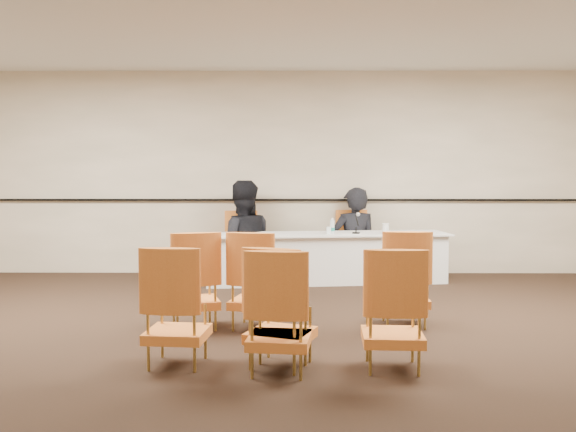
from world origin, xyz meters
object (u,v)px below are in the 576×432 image
object	(u,v)px
drinking_glass	(329,230)
aud_chair_back_mid	(281,306)
panelist_second	(242,249)
water_bottle	(332,226)
panelist_main	(354,251)
microphone	(356,223)
aud_chair_back_left	(177,305)
panel_table	(325,258)
coffee_cup	(386,229)
panelist_main_chair	(354,243)
panelist_second_chair	(242,245)
aud_chair_front_left	(194,280)
aud_chair_front_right	(404,278)
aud_chair_back_right	(393,308)
aud_chair_extra	(280,310)
aud_chair_front_mid	(256,280)

from	to	relation	value
drinking_glass	aud_chair_back_mid	distance (m)	3.79
panelist_second	water_bottle	xyz separation A→B (m)	(1.27, -0.43, 0.36)
panelist_main	microphone	xyz separation A→B (m)	(-0.04, -0.64, 0.46)
water_bottle	aud_chair_back_left	bearing A→B (deg)	-111.04
panelist_main	microphone	world-z (taller)	panelist_main
aud_chair_back_mid	panelist_main	bearing A→B (deg)	97.94
panel_table	coffee_cup	bearing A→B (deg)	-12.27
panelist_main_chair	aud_chair_back_mid	xyz separation A→B (m)	(-0.99, -4.40, 0.00)
water_bottle	drinking_glass	bearing A→B (deg)	-145.60
panelist_second_chair	aud_chair_front_left	xyz separation A→B (m)	(-0.23, -2.98, 0.00)
panel_table	water_bottle	world-z (taller)	water_bottle
panel_table	coffee_cup	world-z (taller)	coffee_cup
coffee_cup	aud_chair_front_right	world-z (taller)	aud_chair_front_right
panelist_second	panelist_second_chair	distance (m)	0.06
aud_chair_back_left	aud_chair_back_mid	size ratio (longest dim) A/B	1.00
panelist_second_chair	aud_chair_back_right	xyz separation A→B (m)	(1.51, -4.26, 0.00)
panelist_second	coffee_cup	xyz separation A→B (m)	(1.99, -0.46, 0.33)
microphone	aud_chair_back_right	world-z (taller)	microphone
water_bottle	aud_chair_front_right	bearing A→B (deg)	-76.89
panelist_second	aud_chair_back_left	bearing A→B (deg)	78.63
panel_table	aud_chair_back_right	world-z (taller)	aud_chair_back_right
microphone	aud_chair_back_mid	size ratio (longest dim) A/B	0.30
panelist_main	panelist_second	xyz separation A→B (m)	(-1.63, -0.19, 0.06)
water_bottle	aud_chair_back_right	xyz separation A→B (m)	(0.24, -3.83, -0.31)
microphone	aud_chair_back_right	bearing A→B (deg)	-75.71
aud_chair_front_left	aud_chair_back_left	world-z (taller)	same
drinking_glass	water_bottle	bearing A→B (deg)	34.40
aud_chair_front_left	aud_chair_extra	size ratio (longest dim) A/B	1.00
panel_table	aud_chair_front_left	world-z (taller)	aud_chair_front_left
panelist_main_chair	microphone	xyz separation A→B (m)	(-0.04, -0.64, 0.34)
water_bottle	aud_chair_front_left	size ratio (longest dim) A/B	0.23
panel_table	panelist_second_chair	bearing A→B (deg)	155.30
water_bottle	aud_chair_front_mid	xyz separation A→B (m)	(-0.89, -2.54, -0.31)
drinking_glass	aud_chair_back_mid	xyz separation A→B (m)	(-0.58, -3.74, -0.25)
aud_chair_back_left	aud_chair_back_right	xyz separation A→B (m)	(1.68, -0.08, 0.00)
panelist_second_chair	aud_chair_back_left	xyz separation A→B (m)	(-0.17, -4.17, 0.00)
coffee_cup	aud_chair_back_mid	distance (m)	3.99
microphone	panelist_second_chair	bearing A→B (deg)	179.95
coffee_cup	aud_chair_back_mid	bearing A→B (deg)	-109.81
panelist_second_chair	aud_chair_front_mid	size ratio (longest dim) A/B	1.00
panelist_second_chair	drinking_glass	size ratio (longest dim) A/B	9.50
drinking_glass	coffee_cup	xyz separation A→B (m)	(0.77, 0.01, 0.02)
aud_chair_back_mid	panelist_second	bearing A→B (deg)	119.29
aud_chair_back_left	aud_chair_back_right	distance (m)	1.68
panel_table	panelist_second	size ratio (longest dim) A/B	1.73
panel_table	coffee_cup	distance (m)	0.91
microphone	aud_chair_extra	size ratio (longest dim) A/B	0.30
aud_chair_front_left	aud_chair_front_mid	bearing A→B (deg)	-15.65
panelist_second	panelist_second_chair	xyz separation A→B (m)	(-0.00, 0.00, 0.06)
panelist_main_chair	aud_chair_extra	xyz separation A→B (m)	(-0.99, -4.55, 0.00)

